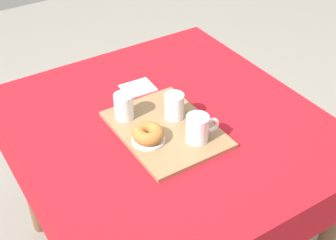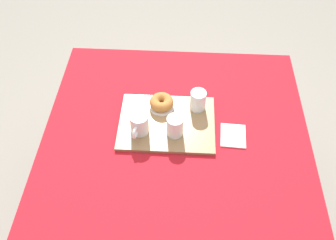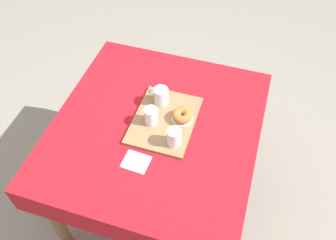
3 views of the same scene
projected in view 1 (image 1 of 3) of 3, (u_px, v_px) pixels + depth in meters
dining_table at (168, 146)px, 1.71m from camera, size 1.11×1.03×0.76m
serving_tray at (166, 129)px, 1.60m from camera, size 0.40×0.31×0.02m
tea_mug_left at (198, 129)px, 1.52m from camera, size 0.08×0.11×0.09m
water_glass_near at (124, 107)px, 1.61m from camera, size 0.07×0.07×0.09m
water_glass_far at (174, 107)px, 1.61m from camera, size 0.07×0.07×0.09m
donut_plate_left at (148, 140)px, 1.53m from camera, size 0.11×0.11×0.01m
sugar_donut_left at (148, 134)px, 1.52m from camera, size 0.10×0.10×0.04m
paper_napkin at (138, 88)px, 1.81m from camera, size 0.11×0.13×0.01m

